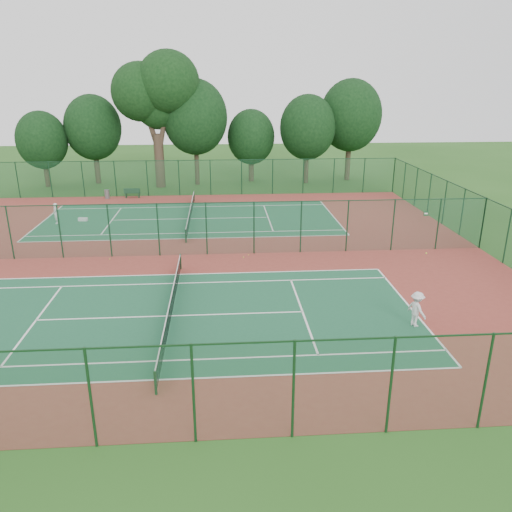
# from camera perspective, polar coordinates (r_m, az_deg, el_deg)

# --- Properties ---
(ground) EXTENTS (120.00, 120.00, 0.00)m
(ground) POSITION_cam_1_polar(r_m,az_deg,el_deg) (32.96, -8.26, 0.12)
(ground) COLOR #25541A
(ground) RESTS_ON ground
(red_pad) EXTENTS (40.00, 36.00, 0.01)m
(red_pad) POSITION_cam_1_polar(r_m,az_deg,el_deg) (32.96, -8.26, 0.13)
(red_pad) COLOR maroon
(red_pad) RESTS_ON ground
(court_near) EXTENTS (23.77, 10.97, 0.01)m
(court_near) POSITION_cam_1_polar(r_m,az_deg,el_deg) (24.66, -9.61, -6.77)
(court_near) COLOR #1B5536
(court_near) RESTS_ON red_pad
(court_far) EXTENTS (23.77, 10.97, 0.01)m
(court_far) POSITION_cam_1_polar(r_m,az_deg,el_deg) (41.54, -7.46, 4.24)
(court_far) COLOR #1C5935
(court_far) RESTS_ON red_pad
(fence_north) EXTENTS (40.00, 0.09, 3.50)m
(fence_north) POSITION_cam_1_polar(r_m,az_deg,el_deg) (49.93, -7.01, 8.88)
(fence_north) COLOR #1A502E
(fence_north) RESTS_ON ground
(fence_south) EXTENTS (40.00, 0.09, 3.50)m
(fence_south) POSITION_cam_1_polar(r_m,az_deg,el_deg) (16.06, -12.85, -15.34)
(fence_south) COLOR #174626
(fence_south) RESTS_ON ground
(fence_east) EXTENTS (0.09, 36.00, 3.50)m
(fence_east) POSITION_cam_1_polar(r_m,az_deg,el_deg) (36.75, 24.50, 3.44)
(fence_east) COLOR #1B5336
(fence_east) RESTS_ON ground
(fence_divider) EXTENTS (40.00, 0.09, 3.50)m
(fence_divider) POSITION_cam_1_polar(r_m,az_deg,el_deg) (32.42, -8.41, 3.06)
(fence_divider) COLOR #184830
(fence_divider) RESTS_ON ground
(tennis_net_near) EXTENTS (0.10, 12.90, 0.97)m
(tennis_net_near) POSITION_cam_1_polar(r_m,az_deg,el_deg) (24.44, -9.68, -5.65)
(tennis_net_near) COLOR #14381C
(tennis_net_near) RESTS_ON ground
(tennis_net_far) EXTENTS (0.10, 12.90, 0.97)m
(tennis_net_far) POSITION_cam_1_polar(r_m,az_deg,el_deg) (41.41, -7.49, 4.95)
(tennis_net_far) COLOR #11311C
(tennis_net_far) RESTS_ON ground
(player_near) EXTENTS (1.00, 1.25, 1.69)m
(player_near) POSITION_cam_1_polar(r_m,az_deg,el_deg) (24.20, 17.89, -5.79)
(player_near) COLOR silver
(player_near) RESTS_ON court_near
(player_far) EXTENTS (0.57, 0.70, 1.64)m
(player_far) POSITION_cam_1_polar(r_m,az_deg,el_deg) (42.66, -21.93, 4.53)
(player_far) COLOR silver
(player_far) RESTS_ON court_far
(trash_bin) EXTENTS (0.58, 0.58, 0.85)m
(trash_bin) POSITION_cam_1_polar(r_m,az_deg,el_deg) (50.47, -16.66, 6.79)
(trash_bin) COLOR slate
(trash_bin) RESTS_ON red_pad
(bench) EXTENTS (1.55, 0.48, 0.95)m
(bench) POSITION_cam_1_polar(r_m,az_deg,el_deg) (50.10, -13.96, 7.02)
(bench) COLOR #12341E
(bench) RESTS_ON red_pad
(kit_bag) EXTENTS (0.75, 0.35, 0.27)m
(kit_bag) POSITION_cam_1_polar(r_m,az_deg,el_deg) (42.87, -19.17, 3.97)
(kit_bag) COLOR silver
(kit_bag) RESTS_ON red_pad
(stray_ball_a) EXTENTS (0.07, 0.07, 0.07)m
(stray_ball_a) POSITION_cam_1_polar(r_m,az_deg,el_deg) (32.08, -1.44, -0.13)
(stray_ball_a) COLOR #B1D030
(stray_ball_a) RESTS_ON red_pad
(stray_ball_b) EXTENTS (0.06, 0.06, 0.06)m
(stray_ball_b) POSITION_cam_1_polar(r_m,az_deg,el_deg) (32.51, -0.84, 0.13)
(stray_ball_b) COLOR yellow
(stray_ball_b) RESTS_ON red_pad
(stray_ball_c) EXTENTS (0.07, 0.07, 0.07)m
(stray_ball_c) POSITION_cam_1_polar(r_m,az_deg,el_deg) (33.08, -16.38, -0.34)
(stray_ball_c) COLOR #ADC62E
(stray_ball_c) RESTS_ON red_pad
(big_tree) EXTENTS (8.95, 6.55, 13.75)m
(big_tree) POSITION_cam_1_polar(r_m,az_deg,el_deg) (54.02, -11.34, 17.98)
(big_tree) COLOR #3A291F
(big_tree) RESTS_ON ground
(evergreen_row) EXTENTS (39.00, 5.00, 12.00)m
(evergreen_row) POSITION_cam_1_polar(r_m,az_deg,el_deg) (56.37, -6.15, 8.30)
(evergreen_row) COLOR black
(evergreen_row) RESTS_ON ground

